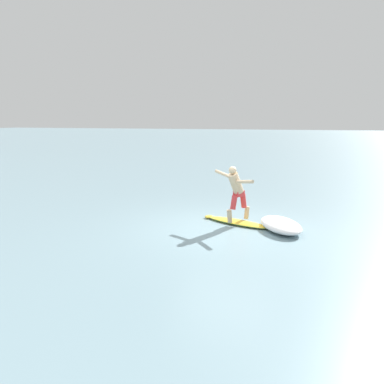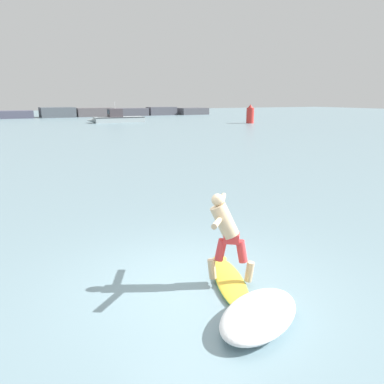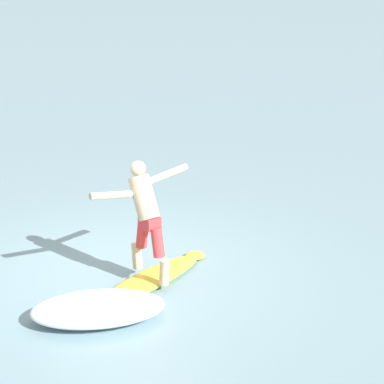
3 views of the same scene
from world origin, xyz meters
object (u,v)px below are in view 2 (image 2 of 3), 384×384
channel_marker_buoy (250,115)px  fishing_boat_near_jetty (117,118)px  surfboard (230,281)px  surfer (226,231)px

channel_marker_buoy → fishing_boat_near_jetty: bearing=149.4°
surfboard → channel_marker_buoy: (24.98, 35.27, 1.04)m
surfer → fishing_boat_near_jetty: 45.24m
surfer → channel_marker_buoy: (25.07, 35.25, 0.09)m
surfer → fishing_boat_near_jetty: size_ratio=0.20×
channel_marker_buoy → surfer: bearing=-125.4°
fishing_boat_near_jetty → channel_marker_buoy: size_ratio=3.27×
surfer → fishing_boat_near_jetty: (10.18, 44.08, -0.42)m
surfer → surfboard: bearing=-14.0°
fishing_boat_near_jetty → channel_marker_buoy: 17.32m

